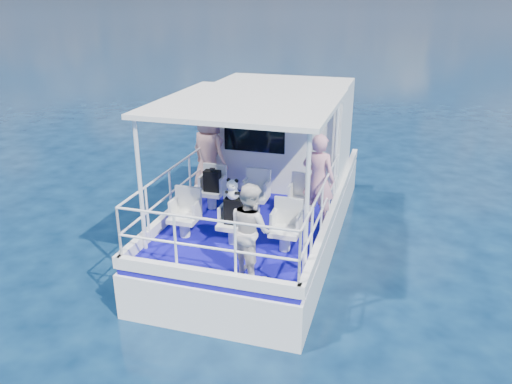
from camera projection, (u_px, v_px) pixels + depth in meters
The scene contains 20 objects.
ground at pixel (252, 259), 9.84m from camera, with size 2000.00×2000.00×0.00m, color black.
hull at pixel (266, 237), 10.73m from camera, with size 3.00×7.00×1.60m, color white.
deck at pixel (266, 200), 10.42m from camera, with size 2.90×6.90×0.10m, color #100986.
cabin at pixel (282, 132), 11.16m from camera, with size 2.85×2.00×2.20m, color white.
canopy at pixel (249, 102), 8.51m from camera, with size 3.00×3.20×0.08m, color white.
canopy_posts at pixel (248, 167), 8.88m from camera, with size 2.77×2.97×2.20m.
railings at pixel (243, 204), 8.82m from camera, with size 2.84×3.59×1.00m, color white, non-canonical shape.
seat_port_fwd at pixel (212, 199), 9.86m from camera, with size 0.48×0.46×0.38m, color silver.
seat_center_fwd at pixel (255, 204), 9.62m from camera, with size 0.48×0.46×0.38m, color silver.
seat_stbd_fwd at pixel (301, 209), 9.38m from camera, with size 0.48×0.46×0.38m, color silver.
seat_port_aft at pixel (185, 226), 8.70m from camera, with size 0.48×0.46×0.38m, color silver.
seat_center_aft at pixel (233, 233), 8.46m from camera, with size 0.48×0.46×0.38m, color silver.
seat_stbd_aft at pixel (285, 240), 8.22m from camera, with size 0.48×0.46×0.38m, color silver.
passenger_port_fwd at pixel (209, 152), 10.38m from camera, with size 0.67×0.48×1.80m, color #D49389.
passenger_stbd_fwd at pixel (318, 180), 8.98m from camera, with size 0.62×0.41×1.70m, color pink.
passenger_stbd_aft at pixel (250, 230), 7.35m from camera, with size 0.70×0.55×1.45m, color silver.
backpack_port at pixel (212, 181), 9.67m from camera, with size 0.32×0.18×0.42m, color black.
backpack_center at pixel (234, 211), 8.28m from camera, with size 0.30×0.17×0.45m, color black.
compact_camera at pixel (212, 170), 9.57m from camera, with size 0.09×0.06×0.06m, color black.
panda at pixel (233, 189), 8.11m from camera, with size 0.23×0.19×0.36m, color white, non-canonical shape.
Camera 1 is at (2.55, -8.28, 4.85)m, focal length 35.00 mm.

